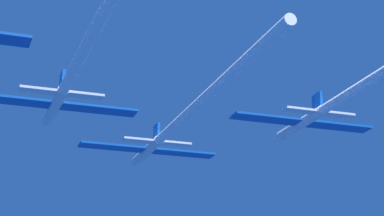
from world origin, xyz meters
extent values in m
cylinder|color=silver|center=(-0.61, -0.17, -0.56)|extent=(1.31, 11.88, 1.31)
cone|color=silver|center=(-0.61, 7.08, -0.56)|extent=(1.28, 2.61, 1.28)
ellipsoid|color=black|center=(-0.61, 2.44, 0.00)|extent=(0.91, 2.38, 0.65)
cube|color=#0F51B2|center=(-5.77, -0.77, -0.56)|extent=(9.03, 2.61, 0.29)
cube|color=#0F51B2|center=(4.56, -0.77, -0.56)|extent=(9.03, 2.61, 0.29)
cube|color=#0F51B2|center=(-0.61, -4.92, 1.05)|extent=(0.34, 2.14, 1.90)
cube|color=silver|center=(-3.29, -5.16, -0.56)|extent=(4.06, 1.57, 0.29)
cube|color=silver|center=(2.08, -5.16, -0.56)|extent=(4.06, 1.57, 0.29)
cylinder|color=white|center=(-0.61, -25.91, -0.56)|extent=(1.18, 39.60, 1.18)
cylinder|color=silver|center=(-15.90, -14.49, -0.19)|extent=(1.31, 11.88, 1.31)
cone|color=silver|center=(-15.90, -7.25, -0.19)|extent=(1.28, 2.61, 1.28)
ellipsoid|color=black|center=(-15.90, -11.88, 0.37)|extent=(0.91, 2.38, 0.65)
cube|color=#0F51B2|center=(-21.07, -15.09, -0.19)|extent=(9.03, 2.61, 0.29)
cube|color=#0F51B2|center=(-10.73, -15.09, -0.19)|extent=(9.03, 2.61, 0.29)
cube|color=#0F51B2|center=(-15.90, -19.25, 1.42)|extent=(0.34, 2.14, 1.90)
cube|color=silver|center=(-18.59, -19.48, -0.19)|extent=(4.06, 1.57, 0.29)
cube|color=silver|center=(-13.22, -19.48, -0.19)|extent=(4.06, 1.57, 0.29)
cylinder|color=white|center=(-15.90, -39.23, -0.19)|extent=(1.18, 37.59, 1.18)
cylinder|color=silver|center=(15.84, -15.24, 0.69)|extent=(1.31, 11.88, 1.31)
cone|color=silver|center=(15.84, -7.99, 0.69)|extent=(1.28, 2.61, 1.28)
ellipsoid|color=black|center=(15.84, -12.63, 1.25)|extent=(0.91, 2.38, 0.65)
cube|color=#0F51B2|center=(10.67, -15.84, 0.69)|extent=(9.03, 2.61, 0.29)
cube|color=#0F51B2|center=(21.01, -15.84, 0.69)|extent=(9.03, 2.61, 0.29)
cube|color=#0F51B2|center=(15.84, -19.99, 2.29)|extent=(0.34, 2.14, 1.90)
cube|color=silver|center=(13.16, -20.23, 0.69)|extent=(4.06, 1.57, 0.29)
cube|color=silver|center=(18.53, -20.23, 0.69)|extent=(4.06, 1.57, 0.29)
camera|label=1|loc=(-27.76, -98.26, -28.37)|focal=70.01mm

